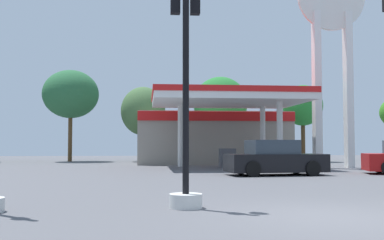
# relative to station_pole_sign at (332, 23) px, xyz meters

# --- Properties ---
(ground_plane) EXTENTS (90.00, 90.00, 0.00)m
(ground_plane) POSITION_rel_station_pole_sign_xyz_m (-7.07, -17.03, -8.32)
(ground_plane) COLOR #56565B
(ground_plane) RESTS_ON ground
(gas_station) EXTENTS (10.25, 12.36, 4.29)m
(gas_station) POSITION_rel_station_pole_sign_xyz_m (-6.03, 5.73, -6.22)
(gas_station) COLOR gray
(gas_station) RESTS_ON ground
(station_pole_sign) EXTENTS (3.97, 0.56, 13.06)m
(station_pole_sign) POSITION_rel_station_pole_sign_xyz_m (0.00, 0.00, 0.00)
(station_pole_sign) COLOR white
(station_pole_sign) RESTS_ON ground
(car_0) EXTENTS (4.45, 2.29, 1.54)m
(car_0) POSITION_rel_station_pole_sign_xyz_m (-4.99, -5.60, -7.63)
(car_0) COLOR black
(car_0) RESTS_ON ground
(traffic_signal_1) EXTENTS (0.71, 0.71, 4.91)m
(traffic_signal_1) POSITION_rel_station_pole_sign_xyz_m (-9.75, -15.54, -6.51)
(traffic_signal_1) COLOR silver
(traffic_signal_1) RESTS_ON ground
(tree_1) EXTENTS (4.30, 4.30, 7.08)m
(tree_1) POSITION_rel_station_pole_sign_xyz_m (-16.45, 11.11, -3.13)
(tree_1) COLOR brown
(tree_1) RESTS_ON ground
(tree_2) EXTENTS (3.44, 3.44, 5.79)m
(tree_2) POSITION_rel_station_pole_sign_xyz_m (-10.85, 10.68, -4.44)
(tree_2) COLOR brown
(tree_2) RESTS_ON ground
(tree_3) EXTENTS (4.26, 4.26, 6.64)m
(tree_3) POSITION_rel_station_pole_sign_xyz_m (-4.79, 10.60, -3.78)
(tree_3) COLOR brown
(tree_3) RESTS_ON ground
(tree_4) EXTENTS (3.04, 3.04, 5.86)m
(tree_4) POSITION_rel_station_pole_sign_xyz_m (1.33, 8.99, -4.05)
(tree_4) COLOR brown
(tree_4) RESTS_ON ground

